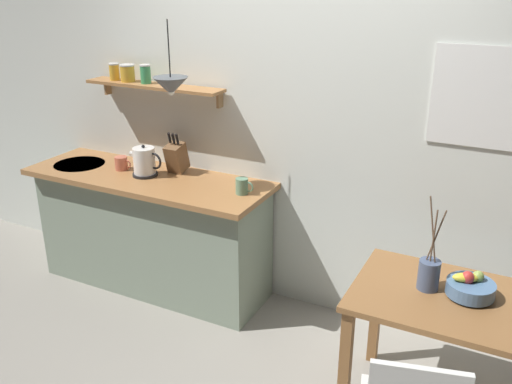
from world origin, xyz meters
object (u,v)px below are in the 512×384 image
at_px(fruit_bowl, 470,287).
at_px(knife_block, 177,157).
at_px(twig_vase, 429,274).
at_px(pendant_lamp, 171,86).
at_px(coffee_mug_spare, 242,186).
at_px(dining_table, 452,319).
at_px(electric_kettle, 145,162).
at_px(coffee_mug_by_sink, 122,163).

bearing_deg(fruit_bowl, knife_block, 166.16).
relative_size(twig_vase, pendant_lamp, 1.10).
relative_size(fruit_bowl, coffee_mug_spare, 1.87).
bearing_deg(dining_table, electric_kettle, 169.56).
relative_size(twig_vase, knife_block, 1.67).
bearing_deg(electric_kettle, coffee_mug_spare, 0.24).
distance_m(coffee_mug_spare, pendant_lamp, 0.78).
xyz_separation_m(twig_vase, pendant_lamp, (-1.70, 0.24, 0.76)).
relative_size(dining_table, twig_vase, 2.01).
bearing_deg(coffee_mug_by_sink, electric_kettle, -5.95).
distance_m(coffee_mug_by_sink, pendant_lamp, 0.89).
distance_m(dining_table, electric_kettle, 2.28).
bearing_deg(dining_table, fruit_bowl, 40.21).
xyz_separation_m(fruit_bowl, twig_vase, (-0.20, -0.02, 0.03)).
height_order(twig_vase, knife_block, twig_vase).
bearing_deg(pendant_lamp, fruit_bowl, -6.61).
distance_m(electric_kettle, knife_block, 0.23).
distance_m(dining_table, fruit_bowl, 0.19).
bearing_deg(knife_block, coffee_mug_by_sink, -161.53).
distance_m(dining_table, twig_vase, 0.26).
xyz_separation_m(dining_table, knife_block, (-2.04, 0.56, 0.39)).
bearing_deg(pendant_lamp, coffee_mug_by_sink, 164.61).
bearing_deg(coffee_mug_by_sink, twig_vase, -9.94).
bearing_deg(electric_kettle, coffee_mug_by_sink, 174.05).
bearing_deg(coffee_mug_spare, electric_kettle, -179.76).
distance_m(knife_block, coffee_mug_by_sink, 0.42).
height_order(fruit_bowl, coffee_mug_by_sink, coffee_mug_by_sink).
xyz_separation_m(twig_vase, coffee_mug_by_sink, (-2.29, 0.40, 0.12)).
distance_m(dining_table, coffee_mug_spare, 1.52).
distance_m(fruit_bowl, twig_vase, 0.20).
height_order(dining_table, electric_kettle, electric_kettle).
xyz_separation_m(coffee_mug_by_sink, coffee_mug_spare, (1.02, -0.02, 0.00)).
bearing_deg(knife_block, twig_vase, -15.75).
height_order(dining_table, pendant_lamp, pendant_lamp).
distance_m(knife_block, pendant_lamp, 0.68).
relative_size(dining_table, knife_block, 3.35).
height_order(coffee_mug_spare, pendant_lamp, pendant_lamp).
height_order(electric_kettle, knife_block, knife_block).
bearing_deg(fruit_bowl, pendant_lamp, 173.39).
relative_size(dining_table, fruit_bowl, 4.26).
bearing_deg(twig_vase, dining_table, -11.34).
distance_m(twig_vase, coffee_mug_by_sink, 2.33).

